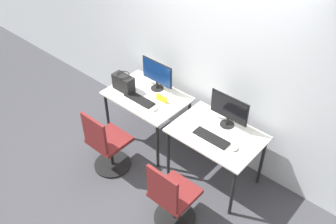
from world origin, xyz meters
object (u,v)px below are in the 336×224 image
(mouse_left, at_px, (155,109))
(mouse_right, at_px, (235,149))
(monitor_right, at_px, (229,110))
(handbag, at_px, (123,83))
(keyboard_right, at_px, (211,138))
(office_chair_right, at_px, (172,200))
(keyboard_left, at_px, (139,99))
(office_chair_left, at_px, (107,146))
(monitor_left, at_px, (157,74))

(mouse_left, height_order, mouse_right, same)
(monitor_right, bearing_deg, handbag, -167.78)
(keyboard_right, bearing_deg, office_chair_right, -87.07)
(keyboard_left, relative_size, handbag, 1.45)
(office_chair_right, height_order, handbag, handbag)
(office_chair_left, height_order, monitor_right, monitor_right)
(monitor_left, xyz_separation_m, keyboard_right, (1.12, -0.32, -0.22))
(mouse_left, relative_size, handbag, 0.30)
(keyboard_right, bearing_deg, monitor_left, 164.10)
(keyboard_left, xyz_separation_m, office_chair_left, (0.00, -0.61, -0.39))
(mouse_left, relative_size, mouse_right, 1.00)
(keyboard_right, xyz_separation_m, handbag, (-1.43, 0.01, 0.11))
(office_chair_left, bearing_deg, keyboard_right, 29.54)
(monitor_right, distance_m, keyboard_right, 0.38)
(monitor_left, relative_size, office_chair_right, 0.54)
(keyboard_left, bearing_deg, office_chair_right, -31.25)
(keyboard_left, bearing_deg, handbag, 174.98)
(monitor_left, relative_size, keyboard_left, 1.14)
(mouse_left, distance_m, mouse_right, 1.13)
(office_chair_right, bearing_deg, keyboard_right, 92.93)
(mouse_left, xyz_separation_m, office_chair_right, (0.86, -0.68, -0.39))
(monitor_left, distance_m, keyboard_right, 1.19)
(keyboard_left, relative_size, mouse_left, 4.85)
(monitor_right, bearing_deg, office_chair_right, -87.96)
(mouse_right, relative_size, office_chair_right, 0.10)
(keyboard_left, relative_size, office_chair_left, 0.47)
(monitor_right, relative_size, mouse_right, 5.52)
(keyboard_right, bearing_deg, handbag, 179.78)
(office_chair_left, height_order, mouse_right, office_chair_left)
(monitor_left, relative_size, office_chair_left, 0.54)
(monitor_left, bearing_deg, handbag, -134.89)
(mouse_left, bearing_deg, mouse_right, 3.48)
(monitor_left, xyz_separation_m, office_chair_right, (1.16, -1.04, -0.60))
(office_chair_left, relative_size, keyboard_right, 2.11)
(mouse_left, bearing_deg, office_chair_right, -38.15)
(keyboard_left, distance_m, mouse_right, 1.42)
(office_chair_left, relative_size, office_chair_right, 1.00)
(office_chair_left, xyz_separation_m, mouse_right, (1.42, 0.66, 0.39))
(mouse_right, xyz_separation_m, handbag, (-1.74, -0.02, 0.10))
(monitor_left, relative_size, monitor_right, 1.00)
(monitor_right, relative_size, handbag, 1.66)
(handbag, bearing_deg, mouse_left, -4.78)
(monitor_left, bearing_deg, keyboard_left, -90.00)
(monitor_left, bearing_deg, monitor_right, -0.17)
(mouse_left, bearing_deg, monitor_left, 128.81)
(office_chair_left, distance_m, mouse_right, 1.61)
(mouse_right, bearing_deg, keyboard_right, -175.56)
(mouse_left, height_order, office_chair_left, office_chair_left)
(monitor_left, height_order, keyboard_left, monitor_left)
(monitor_left, bearing_deg, office_chair_right, -42.03)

